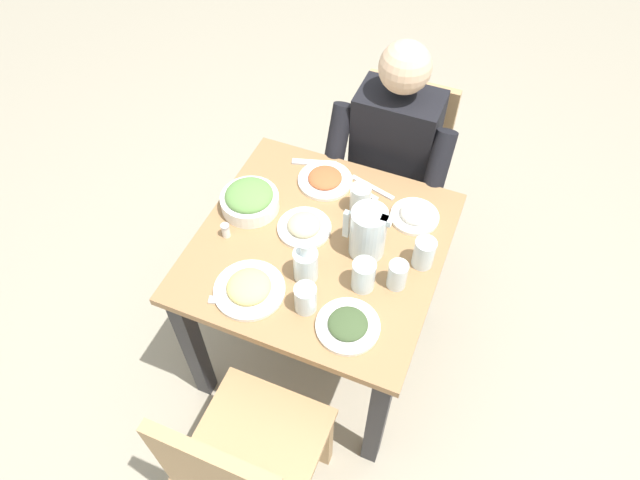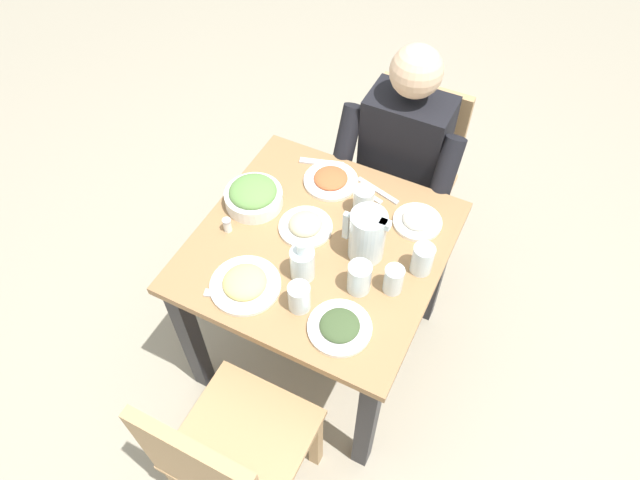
{
  "view_description": "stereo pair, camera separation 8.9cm",
  "coord_description": "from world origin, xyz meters",
  "px_view_note": "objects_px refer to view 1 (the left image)",
  "views": [
    {
      "loc": [
        -0.45,
        1.1,
        2.24
      ],
      "look_at": [
        0.0,
        -0.01,
        0.73
      ],
      "focal_mm": 31.79,
      "sensor_mm": 36.0,
      "label": 1
    },
    {
      "loc": [
        -0.53,
        1.06,
        2.24
      ],
      "look_at": [
        0.0,
        -0.01,
        0.73
      ],
      "focal_mm": 31.79,
      "sensor_mm": 36.0,
      "label": 2
    }
  ],
  "objects_px": {
    "plate_rice_curry": "(325,179)",
    "water_glass_near_left": "(360,199)",
    "diner_near": "(386,173)",
    "dining_table": "(320,266)",
    "chair_near": "(397,166)",
    "plate_yoghurt": "(415,214)",
    "plate_beans": "(304,226)",
    "water_glass_far_right": "(397,275)",
    "water_pitcher": "(368,232)",
    "salt_shaker": "(226,230)",
    "plate_dolmas": "(348,325)",
    "salad_bowl": "(250,199)",
    "water_glass_center": "(424,253)",
    "water_glass_by_pitcher": "(305,298)",
    "chair_far": "(243,464)",
    "oil_carafe": "(306,266)",
    "plate_fries": "(249,288)",
    "water_glass_far_left": "(364,275)"
  },
  "relations": [
    {
      "from": "plate_rice_curry",
      "to": "water_glass_near_left",
      "type": "xyz_separation_m",
      "value": [
        -0.16,
        0.08,
        0.04
      ]
    },
    {
      "from": "diner_near",
      "to": "plate_rice_curry",
      "type": "xyz_separation_m",
      "value": [
        0.18,
        0.22,
        0.1
      ]
    },
    {
      "from": "dining_table",
      "to": "chair_near",
      "type": "bearing_deg",
      "value": -96.76
    },
    {
      "from": "plate_yoghurt",
      "to": "plate_beans",
      "type": "relative_size",
      "value": 0.91
    },
    {
      "from": "chair_near",
      "to": "water_glass_far_right",
      "type": "distance_m",
      "value": 0.84
    },
    {
      "from": "diner_near",
      "to": "water_pitcher",
      "type": "distance_m",
      "value": 0.5
    },
    {
      "from": "salt_shaker",
      "to": "plate_dolmas",
      "type": "bearing_deg",
      "value": 160.78
    },
    {
      "from": "salad_bowl",
      "to": "chair_near",
      "type": "bearing_deg",
      "value": -120.39
    },
    {
      "from": "water_glass_center",
      "to": "plate_yoghurt",
      "type": "bearing_deg",
      "value": -66.62
    },
    {
      "from": "chair_near",
      "to": "water_glass_by_pitcher",
      "type": "relative_size",
      "value": 8.54
    },
    {
      "from": "chair_far",
      "to": "oil_carafe",
      "type": "distance_m",
      "value": 0.63
    },
    {
      "from": "salad_bowl",
      "to": "water_glass_near_left",
      "type": "xyz_separation_m",
      "value": [
        -0.36,
        -0.14,
        0.01
      ]
    },
    {
      "from": "water_glass_far_right",
      "to": "plate_fries",
      "type": "bearing_deg",
      "value": 25.6
    },
    {
      "from": "water_pitcher",
      "to": "plate_dolmas",
      "type": "height_order",
      "value": "water_pitcher"
    },
    {
      "from": "plate_rice_curry",
      "to": "water_glass_near_left",
      "type": "bearing_deg",
      "value": 154.28
    },
    {
      "from": "diner_near",
      "to": "water_pitcher",
      "type": "relative_size",
      "value": 6.13
    },
    {
      "from": "water_glass_far_left",
      "to": "water_glass_far_right",
      "type": "bearing_deg",
      "value": -154.85
    },
    {
      "from": "plate_fries",
      "to": "plate_rice_curry",
      "type": "distance_m",
      "value": 0.54
    },
    {
      "from": "dining_table",
      "to": "plate_yoghurt",
      "type": "xyz_separation_m",
      "value": [
        -0.27,
        -0.23,
        0.15
      ]
    },
    {
      "from": "oil_carafe",
      "to": "chair_far",
      "type": "bearing_deg",
      "value": 92.89
    },
    {
      "from": "water_glass_by_pitcher",
      "to": "plate_rice_curry",
      "type": "bearing_deg",
      "value": -74.3
    },
    {
      "from": "water_glass_near_left",
      "to": "oil_carafe",
      "type": "relative_size",
      "value": 0.67
    },
    {
      "from": "plate_beans",
      "to": "salt_shaker",
      "type": "xyz_separation_m",
      "value": [
        0.24,
        0.13,
        0.01
      ]
    },
    {
      "from": "chair_near",
      "to": "dining_table",
      "type": "bearing_deg",
      "value": 83.24
    },
    {
      "from": "chair_near",
      "to": "water_glass_far_right",
      "type": "bearing_deg",
      "value": 105.31
    },
    {
      "from": "plate_yoghurt",
      "to": "salt_shaker",
      "type": "height_order",
      "value": "same"
    },
    {
      "from": "plate_fries",
      "to": "salt_shaker",
      "type": "height_order",
      "value": "salt_shaker"
    },
    {
      "from": "water_glass_near_left",
      "to": "oil_carafe",
      "type": "bearing_deg",
      "value": 79.57
    },
    {
      "from": "dining_table",
      "to": "chair_far",
      "type": "height_order",
      "value": "chair_far"
    },
    {
      "from": "dining_table",
      "to": "water_glass_near_left",
      "type": "height_order",
      "value": "water_glass_near_left"
    },
    {
      "from": "chair_near",
      "to": "water_glass_center",
      "type": "xyz_separation_m",
      "value": [
        -0.26,
        0.65,
        0.29
      ]
    },
    {
      "from": "diner_near",
      "to": "water_glass_by_pitcher",
      "type": "xyz_separation_m",
      "value": [
        0.03,
        0.75,
        0.14
      ]
    },
    {
      "from": "plate_yoghurt",
      "to": "salad_bowl",
      "type": "bearing_deg",
      "value": 17.33
    },
    {
      "from": "salad_bowl",
      "to": "water_glass_center",
      "type": "bearing_deg",
      "value": 179.37
    },
    {
      "from": "water_glass_far_right",
      "to": "dining_table",
      "type": "bearing_deg",
      "value": -11.8
    },
    {
      "from": "dining_table",
      "to": "salt_shaker",
      "type": "relative_size",
      "value": 15.33
    },
    {
      "from": "water_glass_center",
      "to": "water_pitcher",
      "type": "bearing_deg",
      "value": 5.87
    },
    {
      "from": "water_glass_center",
      "to": "diner_near",
      "type": "bearing_deg",
      "value": -59.37
    },
    {
      "from": "chair_near",
      "to": "water_glass_far_right",
      "type": "xyz_separation_m",
      "value": [
        -0.21,
        0.76,
        0.28
      ]
    },
    {
      "from": "plate_rice_curry",
      "to": "water_glass_center",
      "type": "distance_m",
      "value": 0.49
    },
    {
      "from": "water_glass_near_left",
      "to": "plate_dolmas",
      "type": "bearing_deg",
      "value": 105.65
    },
    {
      "from": "water_glass_far_right",
      "to": "salt_shaker",
      "type": "relative_size",
      "value": 1.89
    },
    {
      "from": "dining_table",
      "to": "salad_bowl",
      "type": "xyz_separation_m",
      "value": [
        0.29,
        -0.06,
        0.18
      ]
    },
    {
      "from": "plate_yoghurt",
      "to": "plate_beans",
      "type": "distance_m",
      "value": 0.39
    },
    {
      "from": "plate_dolmas",
      "to": "water_glass_far_right",
      "type": "height_order",
      "value": "water_glass_far_right"
    },
    {
      "from": "plate_rice_curry",
      "to": "salt_shaker",
      "type": "bearing_deg",
      "value": 59.33
    },
    {
      "from": "chair_near",
      "to": "water_glass_center",
      "type": "distance_m",
      "value": 0.76
    },
    {
      "from": "plate_rice_curry",
      "to": "plate_dolmas",
      "type": "relative_size",
      "value": 1.02
    },
    {
      "from": "plate_beans",
      "to": "water_glass_far_right",
      "type": "distance_m",
      "value": 0.38
    },
    {
      "from": "dining_table",
      "to": "plate_dolmas",
      "type": "distance_m",
      "value": 0.37
    }
  ]
}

